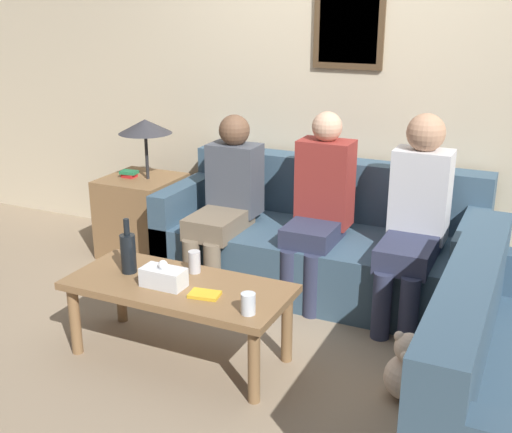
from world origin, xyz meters
The scene contains 14 objects.
ground_plane centered at (0.00, 0.00, 0.00)m, with size 16.00×16.00×0.00m, color gray.
wall_back centered at (0.00, 0.99, 1.30)m, with size 9.00×0.08×2.60m.
couch_main centered at (0.00, 0.53, 0.28)m, with size 2.08×0.88×0.81m.
coffee_table centered at (-0.36, -0.69, 0.37)m, with size 1.19×0.53×0.43m.
side_table_with_lamp centered at (-1.39, 0.49, 0.35)m, with size 0.53×0.53×1.03m.
wine_bottle centered at (-0.68, -0.67, 0.55)m, with size 0.08×0.08×0.31m.
drinking_glass centered at (0.12, -0.84, 0.49)m, with size 0.07×0.07×0.10m.
book_stack centered at (-0.16, -0.76, 0.44)m, with size 0.17×0.12×0.02m.
soda_can centered at (-0.36, -0.52, 0.49)m, with size 0.07×0.07×0.12m.
tissue_box centered at (-0.41, -0.75, 0.49)m, with size 0.23×0.12×0.15m.
person_left centered at (-0.59, 0.31, 0.60)m, with size 0.34×0.64×1.13m.
person_middle centered at (0.04, 0.37, 0.63)m, with size 0.34×0.57×1.19m.
person_right centered at (0.64, 0.35, 0.65)m, with size 0.34×0.66×1.22m.
teddy_bear centered at (0.83, -0.55, 0.15)m, with size 0.22×0.22×0.35m.
Camera 1 is at (1.30, -3.29, 1.85)m, focal length 45.00 mm.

